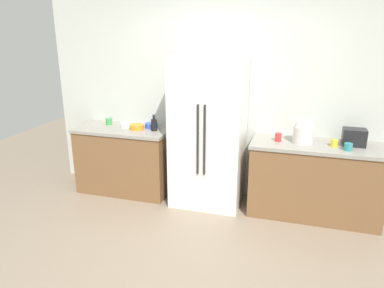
{
  "coord_description": "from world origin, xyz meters",
  "views": [
    {
      "loc": [
        0.91,
        -2.81,
        2.13
      ],
      "look_at": [
        -0.05,
        0.41,
        1.06
      ],
      "focal_mm": 33.93,
      "sensor_mm": 36.0,
      "label": 1
    }
  ],
  "objects_px": {
    "refrigerator": "(208,133)",
    "cup_a": "(334,143)",
    "cup_c": "(278,137)",
    "bowl_a": "(126,125)",
    "bottle_a": "(154,124)",
    "cup_d": "(348,147)",
    "rice_cooker": "(304,131)",
    "cup_b": "(109,121)",
    "toaster": "(354,137)",
    "bowl_c": "(151,126)",
    "bowl_b": "(137,127)"
  },
  "relations": [
    {
      "from": "bottle_a",
      "to": "cup_d",
      "type": "bearing_deg",
      "value": -3.39
    },
    {
      "from": "cup_c",
      "to": "bowl_c",
      "type": "xyz_separation_m",
      "value": [
        -1.64,
        0.13,
        -0.02
      ]
    },
    {
      "from": "refrigerator",
      "to": "cup_a",
      "type": "bearing_deg",
      "value": -0.36
    },
    {
      "from": "cup_c",
      "to": "toaster",
      "type": "bearing_deg",
      "value": 5.58
    },
    {
      "from": "toaster",
      "to": "cup_b",
      "type": "relative_size",
      "value": 2.84
    },
    {
      "from": "bottle_a",
      "to": "cup_a",
      "type": "relative_size",
      "value": 2.54
    },
    {
      "from": "rice_cooker",
      "to": "cup_d",
      "type": "distance_m",
      "value": 0.5
    },
    {
      "from": "toaster",
      "to": "cup_a",
      "type": "height_order",
      "value": "toaster"
    },
    {
      "from": "refrigerator",
      "to": "cup_b",
      "type": "bearing_deg",
      "value": 174.07
    },
    {
      "from": "refrigerator",
      "to": "bowl_a",
      "type": "height_order",
      "value": "refrigerator"
    },
    {
      "from": "cup_b",
      "to": "bowl_a",
      "type": "height_order",
      "value": "cup_b"
    },
    {
      "from": "rice_cooker",
      "to": "bottle_a",
      "type": "xyz_separation_m",
      "value": [
        -1.83,
        -0.0,
        -0.06
      ]
    },
    {
      "from": "bowl_b",
      "to": "rice_cooker",
      "type": "bearing_deg",
      "value": 0.09
    },
    {
      "from": "cup_a",
      "to": "bowl_b",
      "type": "relative_size",
      "value": 0.45
    },
    {
      "from": "refrigerator",
      "to": "cup_a",
      "type": "distance_m",
      "value": 1.45
    },
    {
      "from": "toaster",
      "to": "cup_a",
      "type": "bearing_deg",
      "value": -154.12
    },
    {
      "from": "rice_cooker",
      "to": "cup_c",
      "type": "height_order",
      "value": "rice_cooker"
    },
    {
      "from": "toaster",
      "to": "cup_c",
      "type": "distance_m",
      "value": 0.82
    },
    {
      "from": "cup_d",
      "to": "bowl_a",
      "type": "bearing_deg",
      "value": 175.94
    },
    {
      "from": "rice_cooker",
      "to": "cup_a",
      "type": "xyz_separation_m",
      "value": [
        0.34,
        -0.03,
        -0.11
      ]
    },
    {
      "from": "cup_a",
      "to": "bowl_c",
      "type": "distance_m",
      "value": 2.26
    },
    {
      "from": "cup_c",
      "to": "bowl_a",
      "type": "height_order",
      "value": "cup_c"
    },
    {
      "from": "bowl_b",
      "to": "bowl_a",
      "type": "bearing_deg",
      "value": 162.14
    },
    {
      "from": "toaster",
      "to": "bowl_b",
      "type": "relative_size",
      "value": 1.35
    },
    {
      "from": "cup_a",
      "to": "cup_c",
      "type": "distance_m",
      "value": 0.61
    },
    {
      "from": "rice_cooker",
      "to": "cup_b",
      "type": "height_order",
      "value": "rice_cooker"
    },
    {
      "from": "bowl_b",
      "to": "cup_d",
      "type": "bearing_deg",
      "value": -3.01
    },
    {
      "from": "cup_b",
      "to": "bowl_c",
      "type": "distance_m",
      "value": 0.63
    },
    {
      "from": "cup_c",
      "to": "bowl_a",
      "type": "bearing_deg",
      "value": 177.98
    },
    {
      "from": "refrigerator",
      "to": "toaster",
      "type": "height_order",
      "value": "refrigerator"
    },
    {
      "from": "refrigerator",
      "to": "toaster",
      "type": "relative_size",
      "value": 7.47
    },
    {
      "from": "refrigerator",
      "to": "rice_cooker",
      "type": "distance_m",
      "value": 1.11
    },
    {
      "from": "rice_cooker",
      "to": "cup_b",
      "type": "bearing_deg",
      "value": 177.2
    },
    {
      "from": "bowl_c",
      "to": "refrigerator",
      "type": "bearing_deg",
      "value": -10.14
    },
    {
      "from": "bowl_a",
      "to": "bowl_c",
      "type": "distance_m",
      "value": 0.34
    },
    {
      "from": "rice_cooker",
      "to": "bottle_a",
      "type": "height_order",
      "value": "rice_cooker"
    },
    {
      "from": "cup_c",
      "to": "cup_b",
      "type": "bearing_deg",
      "value": 176.53
    },
    {
      "from": "cup_c",
      "to": "bowl_b",
      "type": "relative_size",
      "value": 0.54
    },
    {
      "from": "bottle_a",
      "to": "toaster",
      "type": "bearing_deg",
      "value": 1.62
    },
    {
      "from": "cup_b",
      "to": "cup_c",
      "type": "bearing_deg",
      "value": -3.47
    },
    {
      "from": "cup_c",
      "to": "rice_cooker",
      "type": "bearing_deg",
      "value": 2.78
    },
    {
      "from": "bottle_a",
      "to": "cup_c",
      "type": "relative_size",
      "value": 2.11
    },
    {
      "from": "bowl_c",
      "to": "bowl_a",
      "type": "bearing_deg",
      "value": -169.37
    },
    {
      "from": "cup_a",
      "to": "cup_b",
      "type": "distance_m",
      "value": 2.89
    },
    {
      "from": "refrigerator",
      "to": "cup_c",
      "type": "bearing_deg",
      "value": 0.77
    },
    {
      "from": "bowl_b",
      "to": "cup_a",
      "type": "bearing_deg",
      "value": -0.72
    },
    {
      "from": "bowl_a",
      "to": "rice_cooker",
      "type": "bearing_deg",
      "value": -1.44
    },
    {
      "from": "cup_a",
      "to": "bowl_c",
      "type": "xyz_separation_m",
      "value": [
        -2.26,
        0.15,
        -0.01
      ]
    },
    {
      "from": "cup_c",
      "to": "bowl_b",
      "type": "xyz_separation_m",
      "value": [
        -1.8,
        0.01,
        -0.02
      ]
    },
    {
      "from": "bowl_b",
      "to": "bowl_c",
      "type": "xyz_separation_m",
      "value": [
        0.15,
        0.12,
        -0.0
      ]
    }
  ]
}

